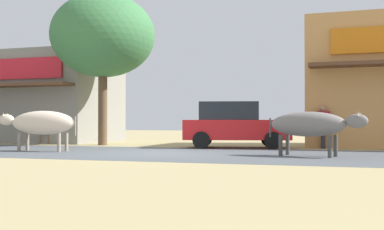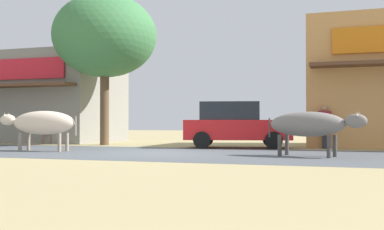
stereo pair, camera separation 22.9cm
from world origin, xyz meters
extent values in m
plane|color=tan|center=(0.00, 0.00, 0.00)|extent=(80.00, 80.00, 0.00)
cube|color=#50555A|center=(0.00, 0.00, 0.00)|extent=(72.00, 6.08, 0.00)
cube|color=gray|center=(-8.72, 6.60, 2.08)|extent=(7.15, 4.60, 4.16)
cube|color=red|center=(-8.72, 4.24, 3.25)|extent=(5.72, 0.10, 0.90)
cylinder|color=brown|center=(-3.87, 4.10, 1.53)|extent=(0.36, 0.36, 3.07)
ellipsoid|color=#3A7441|center=(-3.87, 4.10, 4.44)|extent=(4.20, 4.20, 3.36)
cube|color=red|center=(1.75, 3.65, 0.65)|extent=(4.03, 2.49, 0.70)
cube|color=#1E2328|center=(1.48, 3.58, 1.32)|extent=(2.36, 1.98, 0.64)
cylinder|color=black|center=(2.75, 4.74, 0.30)|extent=(0.62, 0.31, 0.60)
cylinder|color=black|center=(3.13, 3.09, 0.30)|extent=(0.62, 0.31, 0.60)
cylinder|color=black|center=(0.37, 4.20, 0.30)|extent=(0.62, 0.31, 0.60)
cylinder|color=black|center=(0.75, 2.55, 0.30)|extent=(0.62, 0.31, 0.60)
ellipsoid|color=beige|center=(-3.62, -0.29, 0.90)|extent=(2.20, 0.69, 0.75)
ellipsoid|color=beige|center=(-4.96, -0.33, 0.99)|extent=(0.57, 0.30, 0.36)
cone|color=beige|center=(-5.00, -0.43, 1.17)|extent=(0.06, 0.06, 0.12)
cone|color=beige|center=(-5.01, -0.23, 1.17)|extent=(0.06, 0.06, 0.12)
cylinder|color=gray|center=(-4.32, -0.53, 0.29)|extent=(0.11, 0.11, 0.58)
cylinder|color=gray|center=(-4.33, -0.09, 0.29)|extent=(0.11, 0.11, 0.58)
cylinder|color=gray|center=(-2.90, -0.49, 0.29)|extent=(0.11, 0.11, 0.58)
cylinder|color=gray|center=(-2.91, -0.05, 0.29)|extent=(0.11, 0.11, 0.58)
cylinder|color=gray|center=(-2.47, -0.26, 0.80)|extent=(0.05, 0.05, 0.60)
ellipsoid|color=slate|center=(4.51, -0.10, 0.86)|extent=(2.18, 1.24, 0.67)
ellipsoid|color=slate|center=(5.74, -0.43, 0.95)|extent=(0.61, 0.41, 0.36)
cone|color=beige|center=(5.82, -0.34, 1.13)|extent=(0.06, 0.06, 0.12)
cone|color=beige|center=(5.77, -0.54, 1.13)|extent=(0.06, 0.06, 0.12)
cylinder|color=#45413F|center=(5.22, -0.02, 0.29)|extent=(0.11, 0.11, 0.58)
cylinder|color=#45413F|center=(5.09, -0.52, 0.29)|extent=(0.11, 0.11, 0.58)
cylinder|color=#45413F|center=(3.93, 0.32, 0.29)|extent=(0.11, 0.11, 0.58)
cylinder|color=#45413F|center=(3.79, -0.18, 0.29)|extent=(0.11, 0.11, 0.58)
cylinder|color=#45413F|center=(3.46, 0.18, 0.76)|extent=(0.05, 0.05, 0.53)
cylinder|color=#262633|center=(4.73, 4.23, 0.38)|extent=(0.14, 0.14, 0.76)
cylinder|color=#262633|center=(4.73, 4.05, 0.38)|extent=(0.14, 0.14, 0.76)
cube|color=maroon|center=(4.73, 4.14, 1.03)|extent=(0.48, 0.44, 0.54)
sphere|color=tan|center=(4.73, 4.14, 1.41)|extent=(0.21, 0.21, 0.21)
cylinder|color=maroon|center=(4.73, 4.40, 1.06)|extent=(0.09, 0.09, 0.49)
cylinder|color=maroon|center=(4.73, 3.88, 1.06)|extent=(0.09, 0.09, 0.49)
cube|color=brown|center=(-6.76, 4.41, 0.45)|extent=(0.54, 0.54, 0.05)
cube|color=brown|center=(-6.56, 4.47, 0.70)|extent=(0.15, 0.44, 0.44)
cylinder|color=brown|center=(-6.88, 4.20, 0.21)|extent=(0.04, 0.04, 0.43)
cylinder|color=brown|center=(-6.97, 4.54, 0.21)|extent=(0.04, 0.04, 0.43)
cylinder|color=brown|center=(-6.54, 4.29, 0.21)|extent=(0.04, 0.04, 0.43)
cylinder|color=brown|center=(-6.63, 4.63, 0.21)|extent=(0.04, 0.04, 0.43)
camera|label=1|loc=(5.44, -13.26, 0.90)|focal=44.89mm
camera|label=2|loc=(5.66, -13.18, 0.90)|focal=44.89mm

